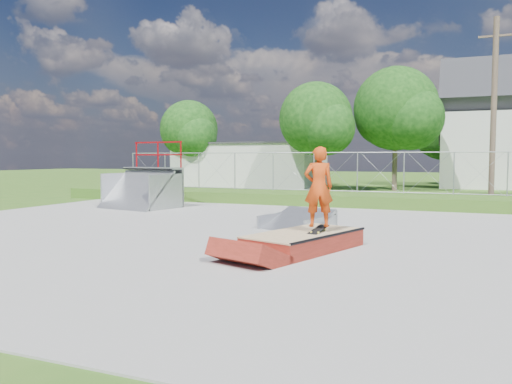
{
  "coord_description": "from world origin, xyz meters",
  "views": [
    {
      "loc": [
        6.21,
        -11.75,
        2.07
      ],
      "look_at": [
        0.96,
        1.09,
        1.1
      ],
      "focal_mm": 35.0,
      "sensor_mm": 36.0,
      "label": 1
    }
  ],
  "objects_px": {
    "grind_box": "(304,242)",
    "flat_bank_ramp": "(297,220)",
    "quarter_pipe": "(139,175)",
    "skater": "(319,190)"
  },
  "relations": [
    {
      "from": "grind_box",
      "to": "flat_bank_ramp",
      "type": "distance_m",
      "value": 3.41
    },
    {
      "from": "quarter_pipe",
      "to": "flat_bank_ramp",
      "type": "height_order",
      "value": "quarter_pipe"
    },
    {
      "from": "grind_box",
      "to": "quarter_pipe",
      "type": "relative_size",
      "value": 1.16
    },
    {
      "from": "flat_bank_ramp",
      "to": "skater",
      "type": "bearing_deg",
      "value": -48.17
    },
    {
      "from": "flat_bank_ramp",
      "to": "grind_box",
      "type": "bearing_deg",
      "value": -53.54
    },
    {
      "from": "flat_bank_ramp",
      "to": "skater",
      "type": "distance_m",
      "value": 3.54
    },
    {
      "from": "grind_box",
      "to": "flat_bank_ramp",
      "type": "xyz_separation_m",
      "value": [
        -1.17,
        3.2,
        0.04
      ]
    },
    {
      "from": "flat_bank_ramp",
      "to": "quarter_pipe",
      "type": "bearing_deg",
      "value": 173.93
    },
    {
      "from": "quarter_pipe",
      "to": "skater",
      "type": "height_order",
      "value": "quarter_pipe"
    },
    {
      "from": "grind_box",
      "to": "skater",
      "type": "distance_m",
      "value": 1.18
    }
  ]
}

